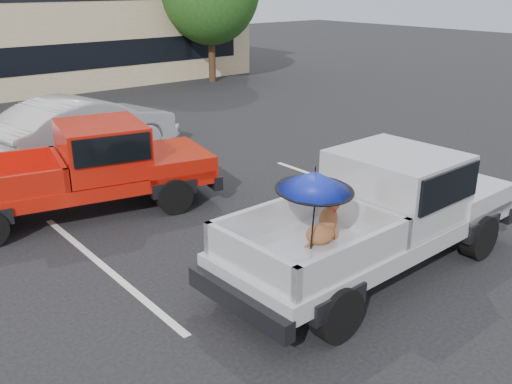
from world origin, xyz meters
TOP-DOWN VIEW (x-y plane):
  - ground at (0.00, 0.00)m, footprint 90.00×90.00m
  - stripe_left at (-3.00, 2.00)m, footprint 0.12×5.00m
  - stripe_right at (3.00, 2.00)m, footprint 0.12×5.00m
  - motel_building at (2.00, 20.99)m, footprint 20.40×8.40m
  - silver_pickup at (0.61, -0.78)m, footprint 5.75×2.26m
  - red_pickup at (-1.96, 4.42)m, footprint 5.72×2.98m
  - silver_sedan at (-0.67, 7.94)m, footprint 5.31×2.85m

SIDE VIEW (x-z plane):
  - ground at x=0.00m, z-range 0.00..0.00m
  - stripe_left at x=-3.00m, z-range 0.00..0.01m
  - stripe_right at x=3.00m, z-range 0.00..0.01m
  - silver_sedan at x=-0.67m, z-range 0.00..1.66m
  - red_pickup at x=-1.96m, z-range 0.08..1.88m
  - silver_pickup at x=0.61m, z-range 0.02..2.08m
  - motel_building at x=2.00m, z-range 0.06..6.36m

